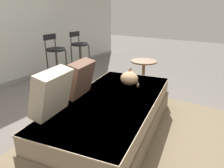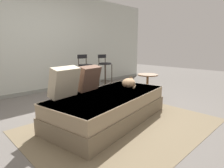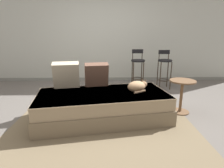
{
  "view_description": "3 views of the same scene",
  "coord_description": "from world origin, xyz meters",
  "px_view_note": "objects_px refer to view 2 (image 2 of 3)",
  "views": [
    {
      "loc": [
        -1.96,
        -1.65,
        1.47
      ],
      "look_at": [
        0.15,
        -0.3,
        0.57
      ],
      "focal_mm": 35.0,
      "sensor_mm": 36.0,
      "label": 1
    },
    {
      "loc": [
        -2.0,
        -2.51,
        1.2
      ],
      "look_at": [
        0.15,
        -0.3,
        0.57
      ],
      "focal_mm": 30.0,
      "sensor_mm": 36.0,
      "label": 2
    },
    {
      "loc": [
        0.09,
        -3.25,
        1.37
      ],
      "look_at": [
        0.15,
        -0.3,
        0.57
      ],
      "focal_mm": 30.0,
      "sensor_mm": 36.0,
      "label": 3
    }
  ],
  "objects_px": {
    "bar_stool_near_window": "(85,70)",
    "bar_stool_by_doorway": "(105,68)",
    "throw_pillow_middle": "(89,78)",
    "cat": "(129,83)",
    "couch": "(110,107)",
    "side_table": "(147,84)",
    "throw_pillow_corner": "(64,82)"
  },
  "relations": [
    {
      "from": "bar_stool_near_window",
      "to": "bar_stool_by_doorway",
      "type": "distance_m",
      "value": 0.68
    },
    {
      "from": "throw_pillow_middle",
      "to": "cat",
      "type": "distance_m",
      "value": 0.76
    },
    {
      "from": "throw_pillow_middle",
      "to": "couch",
      "type": "bearing_deg",
      "value": -72.77
    },
    {
      "from": "cat",
      "to": "side_table",
      "type": "distance_m",
      "value": 0.84
    },
    {
      "from": "cat",
      "to": "bar_stool_by_doorway",
      "type": "relative_size",
      "value": 0.41
    },
    {
      "from": "side_table",
      "to": "throw_pillow_corner",
      "type": "bearing_deg",
      "value": 178.34
    },
    {
      "from": "throw_pillow_corner",
      "to": "throw_pillow_middle",
      "type": "distance_m",
      "value": 0.52
    },
    {
      "from": "cat",
      "to": "throw_pillow_middle",
      "type": "bearing_deg",
      "value": 156.05
    },
    {
      "from": "throw_pillow_corner",
      "to": "bar_stool_by_doorway",
      "type": "distance_m",
      "value": 2.6
    },
    {
      "from": "throw_pillow_middle",
      "to": "bar_stool_near_window",
      "type": "relative_size",
      "value": 0.45
    },
    {
      "from": "couch",
      "to": "throw_pillow_corner",
      "type": "distance_m",
      "value": 0.83
    },
    {
      "from": "throw_pillow_corner",
      "to": "side_table",
      "type": "xyz_separation_m",
      "value": [
        2.0,
        -0.06,
        -0.3
      ]
    },
    {
      "from": "bar_stool_near_window",
      "to": "cat",
      "type": "bearing_deg",
      "value": -98.89
    },
    {
      "from": "couch",
      "to": "throw_pillow_corner",
      "type": "relative_size",
      "value": 4.68
    },
    {
      "from": "side_table",
      "to": "couch",
      "type": "bearing_deg",
      "value": -170.25
    },
    {
      "from": "bar_stool_near_window",
      "to": "couch",
      "type": "bearing_deg",
      "value": -115.04
    },
    {
      "from": "throw_pillow_middle",
      "to": "cat",
      "type": "xyz_separation_m",
      "value": [
        0.68,
        -0.3,
        -0.13
      ]
    },
    {
      "from": "bar_stool_near_window",
      "to": "side_table",
      "type": "relative_size",
      "value": 1.66
    },
    {
      "from": "bar_stool_by_doorway",
      "to": "side_table",
      "type": "relative_size",
      "value": 1.63
    },
    {
      "from": "couch",
      "to": "cat",
      "type": "height_order",
      "value": "cat"
    },
    {
      "from": "throw_pillow_corner",
      "to": "side_table",
      "type": "distance_m",
      "value": 2.03
    },
    {
      "from": "throw_pillow_corner",
      "to": "side_table",
      "type": "relative_size",
      "value": 0.8
    },
    {
      "from": "couch",
      "to": "bar_stool_near_window",
      "type": "distance_m",
      "value": 1.99
    },
    {
      "from": "throw_pillow_middle",
      "to": "bar_stool_by_doorway",
      "type": "relative_size",
      "value": 0.46
    },
    {
      "from": "throw_pillow_corner",
      "to": "bar_stool_near_window",
      "type": "height_order",
      "value": "bar_stool_near_window"
    },
    {
      "from": "couch",
      "to": "throw_pillow_middle",
      "type": "bearing_deg",
      "value": 107.23
    },
    {
      "from": "cat",
      "to": "side_table",
      "type": "xyz_separation_m",
      "value": [
        0.81,
        0.16,
        -0.15
      ]
    },
    {
      "from": "couch",
      "to": "bar_stool_near_window",
      "type": "xyz_separation_m",
      "value": [
        0.83,
        1.77,
        0.37
      ]
    },
    {
      "from": "throw_pillow_corner",
      "to": "side_table",
      "type": "height_order",
      "value": "throw_pillow_corner"
    },
    {
      "from": "throw_pillow_corner",
      "to": "bar_stool_by_doorway",
      "type": "bearing_deg",
      "value": 34.73
    },
    {
      "from": "throw_pillow_corner",
      "to": "couch",
      "type": "bearing_deg",
      "value": -24.94
    },
    {
      "from": "side_table",
      "to": "bar_stool_by_doorway",
      "type": "bearing_deg",
      "value": 85.07
    }
  ]
}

